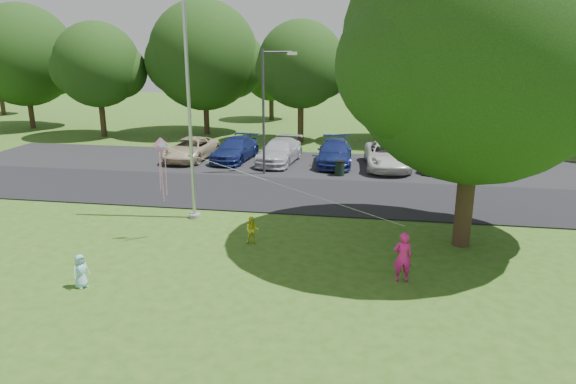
% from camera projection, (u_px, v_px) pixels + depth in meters
% --- Properties ---
extents(ground, '(120.00, 120.00, 0.00)m').
position_uv_depth(ground, '(247.00, 274.00, 16.28)').
color(ground, '#2E5717').
rests_on(ground, ground).
extents(park_road, '(60.00, 6.00, 0.06)m').
position_uv_depth(park_road, '(292.00, 194.00, 24.80)').
color(park_road, black).
rests_on(park_road, ground).
extents(parking_strip, '(42.00, 7.00, 0.06)m').
position_uv_depth(parking_strip, '(309.00, 164.00, 30.96)').
color(parking_strip, black).
rests_on(parking_strip, ground).
extents(flagpole, '(0.50, 0.50, 10.00)m').
position_uv_depth(flagpole, '(190.00, 119.00, 20.42)').
color(flagpole, '#B7BABF').
rests_on(flagpole, ground).
extents(street_lamp, '(1.80, 0.92, 6.79)m').
position_uv_depth(street_lamp, '(268.00, 101.00, 27.60)').
color(street_lamp, '#3F3F44').
rests_on(street_lamp, ground).
extents(trash_can, '(0.56, 0.56, 0.88)m').
position_uv_depth(trash_can, '(340.00, 169.00, 28.15)').
color(trash_can, black).
rests_on(trash_can, ground).
extents(big_tree, '(9.65, 9.08, 11.48)m').
position_uv_depth(big_tree, '(477.00, 54.00, 16.73)').
color(big_tree, '#332316').
rests_on(big_tree, ground).
extents(tree_row, '(64.35, 11.94, 10.88)m').
position_uv_depth(tree_row, '(347.00, 63.00, 37.40)').
color(tree_row, '#332316').
rests_on(tree_row, ground).
extents(horizon_trees, '(77.46, 7.20, 7.02)m').
position_uv_depth(horizon_trees, '(380.00, 75.00, 46.54)').
color(horizon_trees, '#332316').
rests_on(horizon_trees, ground).
extents(parked_cars, '(17.42, 5.73, 1.48)m').
position_uv_depth(parked_cars, '(311.00, 152.00, 30.78)').
color(parked_cars, '#C6B793').
rests_on(parked_cars, ground).
extents(woman, '(0.63, 0.46, 1.58)m').
position_uv_depth(woman, '(403.00, 257.00, 15.59)').
color(woman, '#E91F87').
rests_on(woman, ground).
extents(child_yellow, '(0.56, 0.47, 1.02)m').
position_uv_depth(child_yellow, '(252.00, 230.00, 18.63)').
color(child_yellow, yellow).
rests_on(child_yellow, ground).
extents(child_blue, '(0.55, 0.61, 1.04)m').
position_uv_depth(child_blue, '(81.00, 271.00, 15.25)').
color(child_blue, '#8FCDDB').
rests_on(child_blue, ground).
extents(kite, '(8.74, 2.37, 2.42)m').
position_uv_depth(kite, '(169.00, 159.00, 18.17)').
color(kite, pink).
rests_on(kite, ground).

